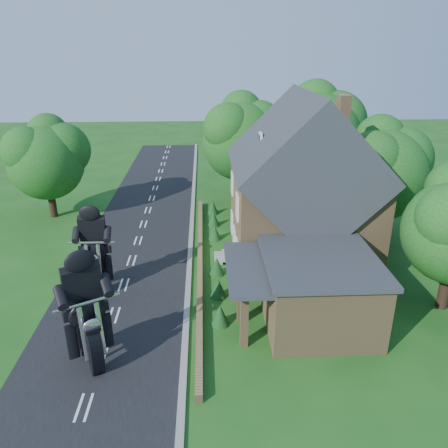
{
  "coord_description": "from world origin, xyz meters",
  "views": [
    {
      "loc": [
        4.65,
        -18.69,
        12.57
      ],
      "look_at": [
        5.77,
        4.99,
        2.8
      ],
      "focal_mm": 35.0,
      "sensor_mm": 36.0,
      "label": 1
    }
  ],
  "objects_px": {
    "motorcycle_lead": "(91,348)",
    "motorcycle_follow": "(98,277)",
    "annex": "(315,288)",
    "garden_wall": "(200,264)",
    "house": "(302,192)"
  },
  "relations": [
    {
      "from": "motorcycle_lead",
      "to": "motorcycle_follow",
      "type": "height_order",
      "value": "motorcycle_lead"
    },
    {
      "from": "house",
      "to": "annex",
      "type": "height_order",
      "value": "house"
    },
    {
      "from": "house",
      "to": "annex",
      "type": "relative_size",
      "value": 1.45
    },
    {
      "from": "annex",
      "to": "motorcycle_lead",
      "type": "distance_m",
      "value": 10.5
    },
    {
      "from": "garden_wall",
      "to": "motorcycle_lead",
      "type": "distance_m",
      "value": 9.69
    },
    {
      "from": "garden_wall",
      "to": "annex",
      "type": "bearing_deg",
      "value": -46.16
    },
    {
      "from": "motorcycle_lead",
      "to": "motorcycle_follow",
      "type": "distance_m",
      "value": 6.27
    },
    {
      "from": "motorcycle_lead",
      "to": "motorcycle_follow",
      "type": "xyz_separation_m",
      "value": [
        -1.04,
        6.18,
        -0.06
      ]
    },
    {
      "from": "annex",
      "to": "motorcycle_follow",
      "type": "height_order",
      "value": "annex"
    },
    {
      "from": "annex",
      "to": "garden_wall",
      "type": "bearing_deg",
      "value": 133.84
    },
    {
      "from": "motorcycle_lead",
      "to": "garden_wall",
      "type": "bearing_deg",
      "value": -146.87
    },
    {
      "from": "garden_wall",
      "to": "motorcycle_lead",
      "type": "bearing_deg",
      "value": -117.85
    },
    {
      "from": "house",
      "to": "motorcycle_follow",
      "type": "xyz_separation_m",
      "value": [
        -11.75,
        -3.37,
        -3.59
      ]
    },
    {
      "from": "annex",
      "to": "motorcycle_follow",
      "type": "xyz_separation_m",
      "value": [
        -11.13,
        3.43,
        -1.02
      ]
    },
    {
      "from": "annex",
      "to": "motorcycle_lead",
      "type": "bearing_deg",
      "value": -164.76
    }
  ]
}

